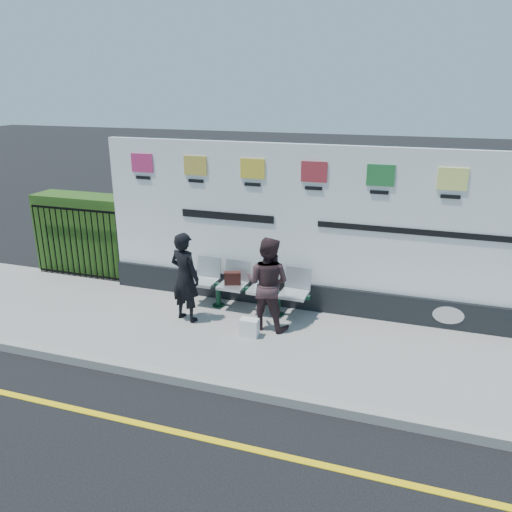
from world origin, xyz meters
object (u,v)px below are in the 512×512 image
at_px(billboard, 312,241).
at_px(woman_left, 185,277).
at_px(bench, 248,298).
at_px(woman_right, 268,283).

height_order(billboard, woman_left, billboard).
bearing_deg(woman_left, billboard, -133.31).
distance_m(bench, woman_right, 0.93).
height_order(woman_left, woman_right, woman_right).
bearing_deg(bench, woman_left, -141.51).
bearing_deg(billboard, woman_left, -149.46).
bearing_deg(woman_right, billboard, -111.34).
xyz_separation_m(bench, woman_left, (-0.91, -0.68, 0.56)).
distance_m(billboard, woman_right, 1.24).
bearing_deg(billboard, woman_right, -117.97).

